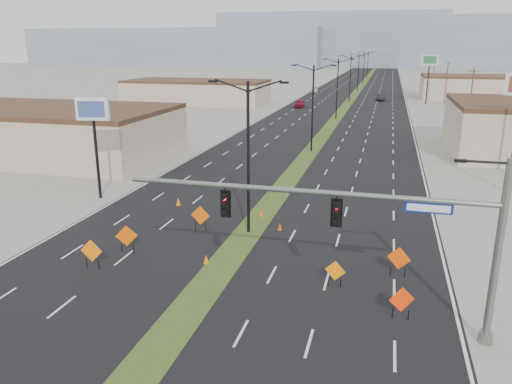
% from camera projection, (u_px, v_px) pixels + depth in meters
% --- Properties ---
extents(ground, '(600.00, 600.00, 0.00)m').
position_uv_depth(ground, '(177.00, 324.00, 22.54)').
color(ground, gray).
rests_on(ground, ground).
extents(road_surface, '(25.00, 400.00, 0.02)m').
position_uv_depth(road_surface, '(350.00, 100.00, 115.33)').
color(road_surface, black).
rests_on(road_surface, ground).
extents(median_strip, '(2.00, 400.00, 0.04)m').
position_uv_depth(median_strip, '(350.00, 100.00, 115.33)').
color(median_strip, '#294A1A').
rests_on(median_strip, ground).
extents(building_sw_near, '(40.00, 16.00, 5.00)m').
position_uv_depth(building_sw_near, '(1.00, 131.00, 58.21)').
color(building_sw_near, '#C4AB8C').
rests_on(building_sw_near, ground).
extents(building_sw_far, '(30.00, 14.00, 4.50)m').
position_uv_depth(building_sw_far, '(197.00, 93.00, 108.58)').
color(building_sw_far, '#C4AB8C').
rests_on(building_sw_far, ground).
extents(mesa_west, '(180.00, 50.00, 22.00)m').
position_uv_depth(mesa_west, '(178.00, 48.00, 308.52)').
color(mesa_west, gray).
rests_on(mesa_west, ground).
extents(mesa_center, '(220.00, 50.00, 28.00)m').
position_uv_depth(mesa_center, '(449.00, 42.00, 287.20)').
color(mesa_center, gray).
rests_on(mesa_center, ground).
extents(mesa_backdrop, '(140.00, 50.00, 32.00)m').
position_uv_depth(mesa_backdrop, '(331.00, 39.00, 322.27)').
color(mesa_backdrop, gray).
rests_on(mesa_backdrop, ground).
extents(signal_mast, '(16.30, 0.60, 8.00)m').
position_uv_depth(signal_mast, '(380.00, 227.00, 20.96)').
color(signal_mast, slate).
rests_on(signal_mast, ground).
extents(streetlight_0, '(5.15, 0.24, 10.02)m').
position_uv_depth(streetlight_0, '(248.00, 154.00, 32.15)').
color(streetlight_0, black).
rests_on(streetlight_0, ground).
extents(streetlight_1, '(5.15, 0.24, 10.02)m').
position_uv_depth(streetlight_1, '(313.00, 105.00, 58.13)').
color(streetlight_1, black).
rests_on(streetlight_1, ground).
extents(streetlight_2, '(5.15, 0.24, 10.02)m').
position_uv_depth(streetlight_2, '(337.00, 87.00, 84.11)').
color(streetlight_2, black).
rests_on(streetlight_2, ground).
extents(streetlight_3, '(5.15, 0.24, 10.02)m').
position_uv_depth(streetlight_3, '(350.00, 77.00, 110.09)').
color(streetlight_3, black).
rests_on(streetlight_3, ground).
extents(streetlight_4, '(5.15, 0.24, 10.02)m').
position_uv_depth(streetlight_4, '(358.00, 71.00, 136.07)').
color(streetlight_4, black).
rests_on(streetlight_4, ground).
extents(streetlight_5, '(5.15, 0.24, 10.02)m').
position_uv_depth(streetlight_5, '(364.00, 67.00, 162.05)').
color(streetlight_5, black).
rests_on(streetlight_5, ground).
extents(streetlight_6, '(5.15, 0.24, 10.02)m').
position_uv_depth(streetlight_6, '(368.00, 64.00, 188.03)').
color(streetlight_6, black).
rests_on(streetlight_6, ground).
extents(utility_pole_1, '(1.60, 0.20, 9.00)m').
position_uv_depth(utility_pole_1, '(471.00, 99.00, 72.02)').
color(utility_pole_1, '#4C3823').
rests_on(utility_pole_1, ground).
extents(utility_pole_2, '(1.60, 0.20, 9.00)m').
position_uv_depth(utility_pole_2, '(446.00, 83.00, 104.49)').
color(utility_pole_2, '#4C3823').
rests_on(utility_pole_2, ground).
extents(utility_pole_3, '(1.60, 0.20, 9.00)m').
position_uv_depth(utility_pole_3, '(434.00, 74.00, 136.97)').
color(utility_pole_3, '#4C3823').
rests_on(utility_pole_3, ground).
extents(car_left, '(2.27, 4.72, 1.56)m').
position_uv_depth(car_left, '(300.00, 103.00, 101.78)').
color(car_left, maroon).
rests_on(car_left, ground).
extents(car_mid, '(1.87, 4.86, 1.58)m').
position_uv_depth(car_mid, '(381.00, 97.00, 114.13)').
color(car_mid, black).
rests_on(car_mid, ground).
extents(car_far, '(2.59, 5.50, 1.55)m').
position_uv_depth(car_far, '(314.00, 90.00, 131.82)').
color(car_far, '#AFB3B9').
rests_on(car_far, ground).
extents(construction_sign_0, '(1.32, 0.08, 1.75)m').
position_uv_depth(construction_sign_0, '(91.00, 252.00, 27.87)').
color(construction_sign_0, orange).
rests_on(construction_sign_0, ground).
extents(construction_sign_1, '(1.22, 0.57, 1.75)m').
position_uv_depth(construction_sign_1, '(127.00, 237.00, 30.05)').
color(construction_sign_1, '#D85304').
rests_on(construction_sign_1, ground).
extents(construction_sign_2, '(1.34, 0.10, 1.78)m').
position_uv_depth(construction_sign_2, '(200.00, 216.00, 33.62)').
color(construction_sign_2, '#EA5504').
rests_on(construction_sign_2, ground).
extents(construction_sign_3, '(1.07, 0.24, 1.44)m').
position_uv_depth(construction_sign_3, '(335.00, 272.00, 25.85)').
color(construction_sign_3, orange).
rests_on(construction_sign_3, ground).
extents(construction_sign_4, '(1.14, 0.50, 1.63)m').
position_uv_depth(construction_sign_4, '(402.00, 301.00, 22.68)').
color(construction_sign_4, '#FF3205').
rests_on(construction_sign_4, ground).
extents(construction_sign_5, '(1.24, 0.41, 1.71)m').
position_uv_depth(construction_sign_5, '(399.00, 259.00, 26.95)').
color(construction_sign_5, '#EB4F04').
rests_on(construction_sign_5, ground).
extents(cone_0, '(0.35, 0.35, 0.54)m').
position_uv_depth(cone_0, '(280.00, 227.00, 33.94)').
color(cone_0, '#DC3A04').
rests_on(cone_0, ground).
extents(cone_1, '(0.35, 0.35, 0.56)m').
position_uv_depth(cone_1, '(206.00, 260.00, 28.69)').
color(cone_1, orange).
rests_on(cone_1, ground).
extents(cone_2, '(0.38, 0.38, 0.56)m').
position_uv_depth(cone_2, '(261.00, 213.00, 36.59)').
color(cone_2, '#DF5104').
rests_on(cone_2, ground).
extents(cone_3, '(0.46, 0.46, 0.63)m').
position_uv_depth(cone_3, '(178.00, 202.00, 39.22)').
color(cone_3, orange).
rests_on(cone_3, ground).
extents(pole_sign_west, '(2.70, 0.78, 8.21)m').
position_uv_depth(pole_sign_west, '(93.00, 118.00, 39.42)').
color(pole_sign_west, black).
rests_on(pole_sign_west, ground).
extents(pole_sign_east_far, '(3.34, 1.29, 10.37)m').
position_uv_depth(pole_sign_east_far, '(429.00, 63.00, 105.41)').
color(pole_sign_east_far, black).
rests_on(pole_sign_east_far, ground).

